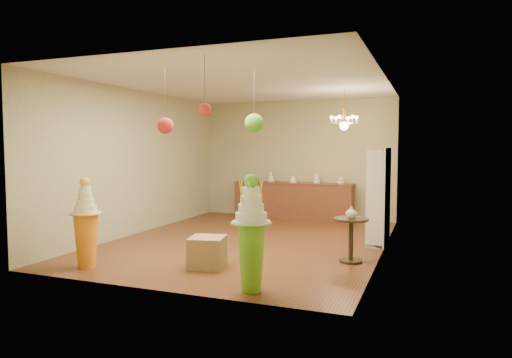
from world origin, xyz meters
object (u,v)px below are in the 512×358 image
(pedestal_orange, at_px, (86,232))
(sideboard, at_px, (293,200))
(round_table, at_px, (351,234))
(pedestal_green, at_px, (251,241))

(pedestal_orange, xyz_separation_m, sideboard, (1.56, 5.66, -0.07))
(round_table, bearing_deg, pedestal_green, -115.75)
(pedestal_green, relative_size, pedestal_orange, 1.08)
(pedestal_green, bearing_deg, sideboard, 101.39)
(pedestal_orange, height_order, round_table, pedestal_orange)
(pedestal_orange, relative_size, round_table, 1.96)
(pedestal_orange, distance_m, sideboard, 5.87)
(pedestal_green, xyz_separation_m, round_table, (0.93, 1.92, -0.19))
(pedestal_green, bearing_deg, pedestal_orange, 176.67)
(sideboard, xyz_separation_m, round_table, (2.10, -3.90, -0.03))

